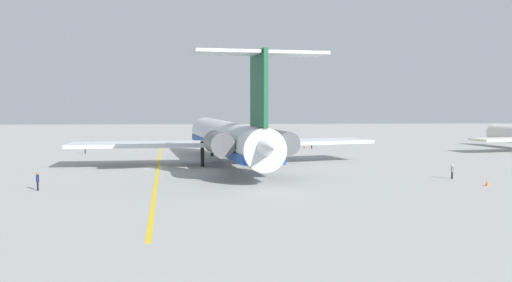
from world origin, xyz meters
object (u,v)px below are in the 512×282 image
ground_crew_near_nose (452,170)px  ground_crew_portside (312,143)px  ground_crew_starboard (85,148)px  main_jetliner (229,138)px  safety_cone_wingtip (487,183)px  ground_crew_near_tail (38,179)px  safety_cone_nose (304,146)px

ground_crew_near_nose → ground_crew_portside: (-41.22, -8.83, 0.02)m
ground_crew_starboard → main_jetliner: bearing=89.0°
main_jetliner → ground_crew_near_nose: (14.25, 24.72, -2.75)m
main_jetliner → ground_crew_starboard: bearing=40.9°
main_jetliner → ground_crew_near_nose: size_ratio=29.02×
ground_crew_starboard → safety_cone_wingtip: (38.87, 49.84, -0.76)m
main_jetliner → ground_crew_near_tail: bearing=126.4°
ground_crew_near_nose → safety_cone_wingtip: ground_crew_near_nose is taller
ground_crew_portside → ground_crew_starboard: (7.58, -39.60, -0.02)m
safety_cone_wingtip → safety_cone_nose: bearing=-166.8°
ground_crew_portside → ground_crew_near_tail: bearing=14.2°
main_jetliner → ground_crew_near_nose: bearing=-129.8°
ground_crew_starboard → safety_cone_nose: ground_crew_starboard is taller
safety_cone_wingtip → ground_crew_portside: bearing=-167.6°
main_jetliner → safety_cone_nose: (-28.76, 14.78, -3.51)m
ground_crew_near_nose → ground_crew_portside: bearing=79.7°
main_jetliner → safety_cone_nose: 32.53m
ground_crew_near_tail → ground_crew_starboard: size_ratio=1.09×
ground_crew_portside → safety_cone_nose: ground_crew_portside is taller
main_jetliner → ground_crew_near_tail: (19.57, -18.79, -2.66)m
main_jetliner → ground_crew_starboard: size_ratio=29.04×
main_jetliner → ground_crew_near_nose: main_jetliner is taller
ground_crew_near_tail → ground_crew_starboard: 39.27m
ground_crew_near_tail → ground_crew_near_nose: bearing=134.7°
main_jetliner → ground_crew_near_tail: 27.26m
ground_crew_near_tail → ground_crew_portside: size_ratio=1.07×
ground_crew_near_tail → ground_crew_portside: 58.03m
ground_crew_near_nose → ground_crew_starboard: 58.97m
main_jetliner → safety_cone_wingtip: (19.49, 26.13, -3.51)m
ground_crew_near_nose → safety_cone_nose: ground_crew_near_nose is taller
ground_crew_near_nose → ground_crew_portside: size_ratio=0.98×
main_jetliner → ground_crew_near_nose: 28.66m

